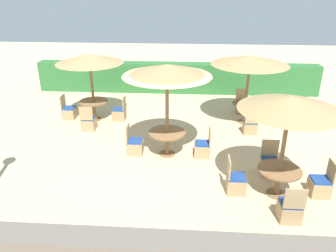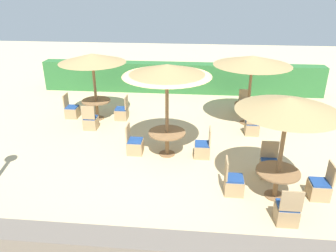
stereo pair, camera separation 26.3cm
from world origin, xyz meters
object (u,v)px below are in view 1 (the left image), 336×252
at_px(parasol_back_right, 250,60).
at_px(patio_chair_front_right_east, 320,185).
at_px(parasol_front_right, 290,104).
at_px(round_table_front_right, 279,175).
at_px(patio_chair_front_right_south, 290,210).
at_px(parasol_center, 167,71).
at_px(round_table_back_right, 245,108).
at_px(parasol_back_left, 89,59).
at_px(patio_chair_back_right_south, 250,126).
at_px(round_table_back_left, 94,105).
at_px(patio_chair_back_left_west, 69,112).
at_px(patio_chair_center_west, 135,146).
at_px(patio_chair_back_left_south, 89,123).
at_px(patio_chair_front_right_north, 270,165).
at_px(round_table_center, 167,137).
at_px(patio_chair_center_east, 203,148).
at_px(patio_chair_back_right_north, 241,106).
at_px(patio_chair_front_right_west, 235,183).
at_px(patio_chair_back_left_east, 120,113).

relative_size(parasol_back_right, patio_chair_front_right_east, 2.91).
bearing_deg(parasol_front_right, parasol_back_right, 91.66).
distance_m(round_table_front_right, patio_chair_front_right_south, 0.99).
height_order(parasol_center, round_table_back_right, parasol_center).
distance_m(parasol_center, parasol_back_left, 3.92).
xyz_separation_m(patio_chair_back_right_south, parasol_back_left, (-5.68, 0.88, 2.05)).
relative_size(round_table_back_left, patio_chair_back_left_west, 1.15).
height_order(patio_chair_back_left_west, patio_chair_front_right_south, same).
bearing_deg(parasol_front_right, round_table_back_left, 142.35).
xyz_separation_m(patio_chair_center_west, parasol_front_right, (3.82, -1.85, 2.11)).
bearing_deg(parasol_back_right, parasol_back_left, -178.84).
distance_m(round_table_back_right, patio_chair_back_left_south, 5.69).
xyz_separation_m(parasol_center, patio_chair_front_right_north, (2.85, -0.91, -2.33)).
bearing_deg(parasol_front_right, round_table_center, 146.60).
distance_m(patio_chair_center_east, patio_chair_back_right_north, 4.08).
relative_size(parasol_back_right, patio_chair_back_right_north, 2.91).
bearing_deg(patio_chair_front_right_south, patio_chair_back_right_north, 91.35).
xyz_separation_m(parasol_front_right, patio_chair_front_right_west, (-1.01, 0.05, -2.11)).
bearing_deg(patio_chair_front_right_west, round_table_center, -134.97).
bearing_deg(round_table_center, patio_chair_back_left_east, 127.16).
relative_size(round_table_center, patio_chair_back_left_east, 1.19).
bearing_deg(round_table_center, round_table_back_right, 45.00).
relative_size(patio_chair_center_west, parasol_front_right, 0.36).
bearing_deg(patio_chair_front_right_north, round_table_back_right, -87.60).
bearing_deg(parasol_back_left, patio_chair_back_left_south, -86.93).
xyz_separation_m(round_table_back_right, parasol_back_left, (-5.63, -0.11, 1.75)).
xyz_separation_m(patio_chair_center_east, parasol_back_left, (-4.01, 2.62, 2.05)).
bearing_deg(parasol_back_left, parasol_back_right, 1.16).
xyz_separation_m(round_table_center, patio_chair_back_left_south, (-2.88, 1.63, -0.33)).
height_order(patio_chair_back_left_west, patio_chair_front_right_west, same).
relative_size(round_table_front_right, patio_chair_front_right_south, 1.11).
height_order(patio_chair_center_east, patio_chair_front_right_east, same).
height_order(round_table_back_right, round_table_front_right, round_table_back_right).
bearing_deg(parasol_back_right, patio_chair_front_right_east, -75.37).
relative_size(patio_chair_front_right_south, patio_chair_front_right_west, 1.00).
bearing_deg(parasol_back_left, patio_chair_back_right_north, 11.13).
xyz_separation_m(patio_chair_center_west, parasol_back_left, (-1.95, 2.59, 2.05)).
bearing_deg(patio_chair_back_right_south, patio_chair_back_left_west, 172.27).
height_order(patio_chair_back_right_south, patio_chair_front_right_east, same).
height_order(round_table_center, patio_chair_center_east, patio_chair_center_east).
relative_size(parasol_center, parasol_front_right, 1.09).
height_order(round_table_center, patio_chair_back_left_south, patio_chair_back_left_south).
bearing_deg(round_table_front_right, round_table_center, 146.60).
relative_size(patio_chair_back_left_west, parasol_front_right, 0.36).
height_order(patio_chair_center_east, patio_chair_front_right_west, same).
xyz_separation_m(parasol_center, patio_chair_back_right_south, (2.75, 1.70, -2.33)).
bearing_deg(patio_chair_back_left_west, patio_chair_center_east, 62.14).
xyz_separation_m(patio_chair_center_west, round_table_back_right, (3.68, 2.71, 0.30)).
bearing_deg(round_table_center, patio_chair_front_right_south, -44.38).
xyz_separation_m(patio_chair_back_left_east, patio_chair_back_left_south, (-0.90, -0.99, 0.00)).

